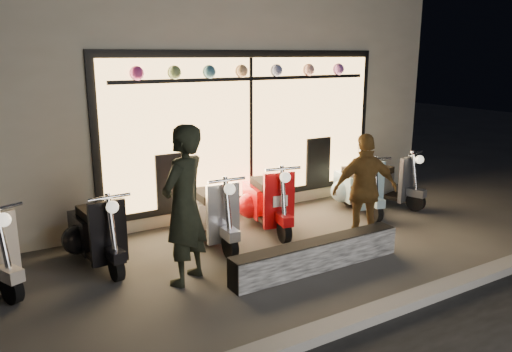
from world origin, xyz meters
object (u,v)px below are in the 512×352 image
Objects in this scene: scooter_red at (266,200)px; man at (184,205)px; graffiti_barrier at (317,255)px; scooter_silver at (208,213)px; woman at (365,190)px.

scooter_red is 0.78× the size of man.
graffiti_barrier is 1.68× the size of scooter_silver.
man is (-1.98, -1.26, 0.56)m from scooter_red.
scooter_red is at bearing -37.45° from woman.
scooter_silver is 0.76× the size of man.
scooter_silver is at bearing -160.18° from man.
scooter_silver is 2.40m from woman.
scooter_silver is 0.98× the size of scooter_red.
graffiti_barrier is 1.64× the size of scooter_red.
scooter_red is 2.41m from man.
man is at bearing 160.77° from graffiti_barrier.
man reaches higher than woman.
scooter_silver is (-0.77, 1.73, 0.24)m from graffiti_barrier.
woman reaches higher than scooter_red.
graffiti_barrier is 1.40m from woman.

